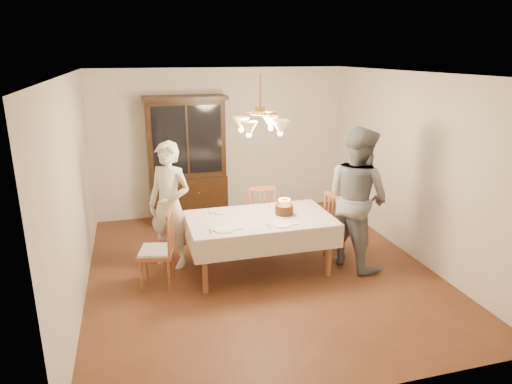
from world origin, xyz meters
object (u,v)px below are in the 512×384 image
object	(u,v)px
china_hutch	(187,162)
elderly_woman	(170,205)
dining_table	(260,223)
chair_far_side	(260,218)
birthday_cake	(284,210)

from	to	relation	value
china_hutch	elderly_woman	size ratio (longest dim) A/B	1.24
elderly_woman	china_hutch	bearing A→B (deg)	114.40
china_hutch	dining_table	bearing A→B (deg)	-73.61
china_hutch	elderly_woman	distance (m)	1.84
china_hutch	elderly_woman	xyz separation A→B (m)	(-0.47, -1.77, -0.17)
china_hutch	chair_far_side	bearing A→B (deg)	-58.83
dining_table	china_hutch	xyz separation A→B (m)	(-0.66, 2.25, 0.36)
china_hutch	birthday_cake	xyz separation A→B (m)	(1.00, -2.26, -0.21)
dining_table	chair_far_side	size ratio (longest dim) A/B	1.90
dining_table	elderly_woman	world-z (taller)	elderly_woman
dining_table	birthday_cake	world-z (taller)	birthday_cake
china_hutch	birthday_cake	distance (m)	2.48
dining_table	china_hutch	distance (m)	2.38
dining_table	chair_far_side	bearing A→B (deg)	73.76
birthday_cake	dining_table	bearing A→B (deg)	179.31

